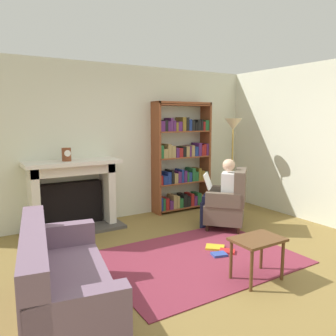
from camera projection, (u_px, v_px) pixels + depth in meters
name	position (u px, v px, depth m)	size (l,w,h in m)	color
ground	(213.00, 267.00, 4.03)	(14.00, 14.00, 0.00)	olive
back_wall	(124.00, 142.00, 5.98)	(5.60, 0.10, 2.70)	beige
side_wall_right	(283.00, 141.00, 6.26)	(0.10, 5.20, 2.70)	beige
area_rug	(198.00, 258.00, 4.28)	(2.40, 1.80, 0.01)	maroon
fireplace	(72.00, 193.00, 5.35)	(1.50, 0.64, 1.13)	#4C4742
mantel_clock	(67.00, 154.00, 5.13)	(0.14, 0.14, 0.20)	brown
bookshelf	(182.00, 159.00, 6.42)	(1.18, 0.32, 2.08)	brown
armchair_reading	(229.00, 203.00, 5.40)	(0.89, 0.89, 0.97)	#331E14
seated_reader	(222.00, 191.00, 5.40)	(0.58, 0.59, 1.14)	white
sofa_floral	(62.00, 285.00, 2.95)	(1.00, 1.80, 0.85)	slate
side_table	(257.00, 245.00, 3.67)	(0.56, 0.39, 0.48)	brown
scattered_books	(220.00, 250.00, 4.48)	(0.39, 0.47, 0.03)	#334CA5
floor_lamp	(233.00, 133.00, 6.23)	(0.32, 0.32, 1.78)	#B7933F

